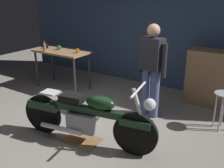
{
  "coord_description": "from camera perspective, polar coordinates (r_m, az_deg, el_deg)",
  "views": [
    {
      "loc": [
        2.28,
        -2.76,
        2.15
      ],
      "look_at": [
        0.05,
        0.7,
        0.65
      ],
      "focal_mm": 40.32,
      "sensor_mm": 36.0,
      "label": 1
    }
  ],
  "objects": [
    {
      "name": "wooden_dresser",
      "position": [
        5.39,
        20.91,
        1.41
      ],
      "size": [
        0.8,
        0.47,
        1.1
      ],
      "color": "#99724C",
      "rests_on": "ground_plane"
    },
    {
      "name": "back_wall",
      "position": [
        6.04,
        10.84,
        13.98
      ],
      "size": [
        8.0,
        0.12,
        3.1
      ],
      "primitive_type": "cube",
      "color": "#384C70",
      "rests_on": "ground_plane"
    },
    {
      "name": "person_standing",
      "position": [
        4.45,
        8.96,
        3.81
      ],
      "size": [
        0.56,
        0.29,
        1.67
      ],
      "rotation": [
        0.0,
        0.0,
        2.96
      ],
      "color": "#4D5791",
      "rests_on": "ground_plane"
    },
    {
      "name": "mug_black_matte",
      "position": [
        6.24,
        -14.66,
        8.27
      ],
      "size": [
        0.12,
        0.09,
        0.09
      ],
      "color": "black",
      "rests_on": "workbench"
    },
    {
      "name": "ground_plane",
      "position": [
        4.17,
        -5.86,
        -11.11
      ],
      "size": [
        12.0,
        12.0,
        0.0
      ],
      "primitive_type": "plane",
      "color": "gray"
    },
    {
      "name": "motorcycle",
      "position": [
        3.73,
        -5.86,
        -7.17
      ],
      "size": [
        2.17,
        0.72,
        1.0
      ],
      "rotation": [
        0.0,
        0.0,
        0.17
      ],
      "color": "black",
      "rests_on": "ground_plane"
    },
    {
      "name": "mug_green_speckled",
      "position": [
        6.0,
        -11.95,
        8.02
      ],
      "size": [
        0.12,
        0.09,
        0.09
      ],
      "color": "#3D7F4C",
      "rests_on": "workbench"
    },
    {
      "name": "workbench",
      "position": [
        5.93,
        -11.35,
        6.36
      ],
      "size": [
        1.3,
        0.64,
        0.9
      ],
      "color": "#99724C",
      "rests_on": "ground_plane"
    },
    {
      "name": "mug_orange_travel",
      "position": [
        5.59,
        -7.81,
        7.41
      ],
      "size": [
        0.11,
        0.07,
        0.09
      ],
      "color": "orange",
      "rests_on": "workbench"
    },
    {
      "name": "bottle",
      "position": [
        5.92,
        -15.07,
        8.11
      ],
      "size": [
        0.06,
        0.06,
        0.24
      ],
      "color": "olive",
      "rests_on": "workbench"
    },
    {
      "name": "drip_tray",
      "position": [
        4.01,
        -6.69,
        -12.47
      ],
      "size": [
        0.56,
        0.4,
        0.01
      ],
      "primitive_type": "cube",
      "color": "olive",
      "rests_on": "ground_plane"
    },
    {
      "name": "shop_stool",
      "position": [
        4.44,
        23.99,
        -3.62
      ],
      "size": [
        0.32,
        0.32,
        0.64
      ],
      "color": "#B2B2B7",
      "rests_on": "ground_plane"
    }
  ]
}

